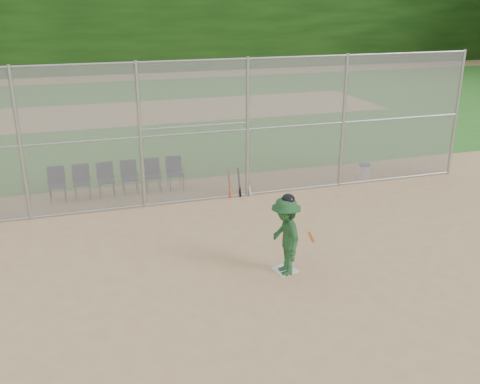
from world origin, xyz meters
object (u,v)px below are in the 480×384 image
object	(u,v)px
chair_0	(57,184)
home_plate	(285,270)
batter_at_plate	(285,236)
water_cooler	(364,171)

from	to	relation	value
chair_0	home_plate	bearing A→B (deg)	-51.34
batter_at_plate	chair_0	distance (m)	7.53
home_plate	chair_0	xyz separation A→B (m)	(-4.67, 5.83, 0.47)
batter_at_plate	chair_0	world-z (taller)	batter_at_plate
chair_0	water_cooler	bearing A→B (deg)	-4.61
home_plate	batter_at_plate	world-z (taller)	batter_at_plate
batter_at_plate	water_cooler	xyz separation A→B (m)	(4.83, 5.17, -0.64)
chair_0	batter_at_plate	bearing A→B (deg)	-52.11
water_cooler	home_plate	bearing A→B (deg)	-133.36
home_plate	batter_at_plate	distance (m)	0.86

